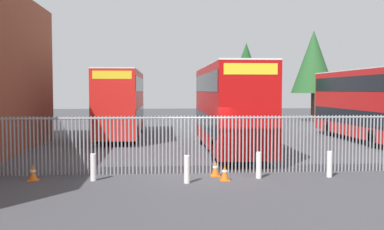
% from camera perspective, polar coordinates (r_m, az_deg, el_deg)
% --- Properties ---
extents(ground_plane, '(100.00, 100.00, 0.00)m').
position_cam_1_polar(ground_plane, '(24.67, -0.66, -4.11)').
color(ground_plane, '#3D3D42').
extents(palisade_fence, '(15.68, 0.14, 2.35)m').
position_cam_1_polar(palisade_fence, '(16.63, 1.71, -3.61)').
color(palisade_fence, gray).
rests_on(palisade_fence, ground).
extents(double_decker_bus_near_gate, '(2.54, 10.81, 4.42)m').
position_cam_1_polar(double_decker_bus_near_gate, '(22.50, 4.86, 1.36)').
color(double_decker_bus_near_gate, '#B70C0C').
rests_on(double_decker_bus_near_gate, ground).
extents(double_decker_bus_behind_fence_left, '(2.54, 10.81, 4.42)m').
position_cam_1_polar(double_decker_bus_behind_fence_left, '(29.53, -9.23, 1.79)').
color(double_decker_bus_behind_fence_left, red).
rests_on(double_decker_bus_behind_fence_left, ground).
extents(double_decker_bus_behind_fence_right, '(2.54, 10.81, 4.42)m').
position_cam_1_polar(double_decker_bus_behind_fence_right, '(29.20, 21.70, 1.58)').
color(double_decker_bus_behind_fence_right, red).
rests_on(double_decker_bus_behind_fence_right, ground).
extents(bollard_near_left, '(0.20, 0.20, 0.95)m').
position_cam_1_polar(bollard_near_left, '(15.75, -12.79, -6.68)').
color(bollard_near_left, silver).
rests_on(bollard_near_left, ground).
extents(bollard_center_front, '(0.20, 0.20, 0.95)m').
position_cam_1_polar(bollard_center_front, '(14.96, -0.67, -7.12)').
color(bollard_center_front, silver).
rests_on(bollard_center_front, ground).
extents(bollard_near_right, '(0.20, 0.20, 0.95)m').
position_cam_1_polar(bollard_near_right, '(15.97, 8.73, -6.49)').
color(bollard_near_right, silver).
rests_on(bollard_near_right, ground).
extents(bollard_far_right, '(0.20, 0.20, 0.95)m').
position_cam_1_polar(bollard_far_right, '(16.75, 17.54, -6.15)').
color(bollard_far_right, silver).
rests_on(bollard_far_right, ground).
extents(traffic_cone_by_gate, '(0.34, 0.34, 0.59)m').
position_cam_1_polar(traffic_cone_by_gate, '(16.16, 3.07, -7.01)').
color(traffic_cone_by_gate, orange).
rests_on(traffic_cone_by_gate, ground).
extents(traffic_cone_mid_forecourt, '(0.34, 0.34, 0.59)m').
position_cam_1_polar(traffic_cone_mid_forecourt, '(16.36, -20.07, -7.08)').
color(traffic_cone_mid_forecourt, orange).
rests_on(traffic_cone_mid_forecourt, ground).
extents(traffic_cone_near_kerb, '(0.34, 0.34, 0.59)m').
position_cam_1_polar(traffic_cone_near_kerb, '(15.42, 4.31, -7.52)').
color(traffic_cone_near_kerb, orange).
rests_on(traffic_cone_near_kerb, ground).
extents(tree_tall_back, '(3.87, 3.87, 7.66)m').
position_cam_1_polar(tree_tall_back, '(42.26, 7.09, 5.59)').
color(tree_tall_back, '#4C3823').
rests_on(tree_tall_back, ground).
extents(tree_short_side, '(4.38, 4.38, 9.14)m').
position_cam_1_polar(tree_short_side, '(45.65, 15.59, 6.71)').
color(tree_short_side, '#4C3823').
rests_on(tree_short_side, ground).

